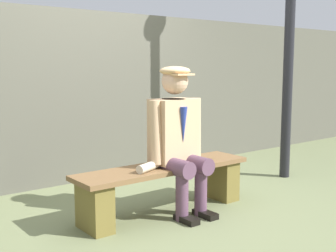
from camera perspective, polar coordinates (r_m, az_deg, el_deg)
ground_plane at (r=4.01m, az=-0.46°, el=-11.14°), size 30.00×30.00×0.00m
bench at (r=3.93m, az=-0.47°, el=-7.36°), size 1.68×0.41×0.43m
seated_man at (r=3.85m, az=1.22°, el=-1.08°), size 0.55×0.56×1.30m
rolled_magazine at (r=3.70m, az=-2.47°, el=-5.27°), size 0.30×0.17×0.07m
stadium_wall at (r=5.10m, az=-11.03°, el=3.78°), size 12.00×0.24×1.91m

